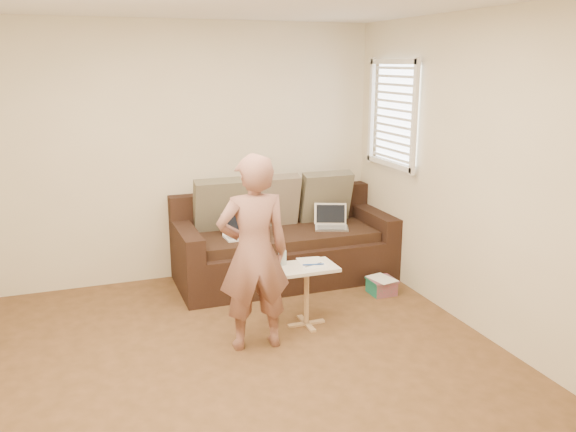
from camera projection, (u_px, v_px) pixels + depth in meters
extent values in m
plane|color=#4C351C|center=(251.00, 376.00, 4.26)|extent=(4.50, 4.50, 0.00)
plane|color=beige|center=(185.00, 153.00, 5.97)|extent=(4.00, 0.00, 4.00)
plane|color=beige|center=(447.00, 351.00, 1.89)|extent=(4.00, 0.00, 4.00)
plane|color=beige|center=(494.00, 181.00, 4.60)|extent=(0.00, 4.50, 4.50)
imported|color=#86494B|center=(254.00, 253.00, 4.52)|extent=(0.59, 0.42, 1.55)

